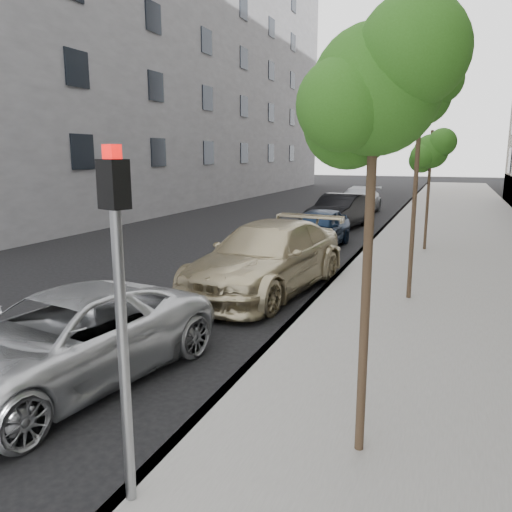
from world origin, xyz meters
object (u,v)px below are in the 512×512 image
Objects in this scene: sedan_blue at (318,228)px; sedan_black at (340,211)px; tree_mid at (422,97)px; tree_far at (432,151)px; signal_pole at (120,291)px; tree_near at (378,91)px; sedan_rear at (358,201)px; suv at (267,257)px; minivan at (63,340)px.

sedan_black reaches higher than sedan_blue.
sedan_black is at bearing 109.89° from tree_mid.
tree_mid is 1.09× the size of sedan_black.
tree_far is 1.23× the size of signal_pole.
tree_near is 0.90× the size of sedan_rear.
tree_far is at bearing -40.66° from sedan_black.
suv is at bearing -85.88° from sedan_blue.
tree_near is 1.09× the size of sedan_blue.
tree_near is 13.53m from sedan_blue.
sedan_black is (-0.60, 11.38, -0.06)m from suv.
sedan_black is 0.93× the size of sedan_rear.
suv is (-3.47, -0.14, -3.75)m from tree_mid.
tree_near is 6.53m from tree_mid.
signal_pole reaches higher than suv.
tree_mid is 8.13m from sedan_blue.
tree_mid is 1.02× the size of sedan_rear.
sedan_rear is at bearing 103.78° from tree_mid.
tree_mid is 6.59m from tree_far.
signal_pole is at bearing -139.67° from tree_near.
tree_mid is at bearing -61.42° from sedan_black.
tree_far is at bearing 69.63° from suv.
suv is 1.22× the size of sedan_black.
tree_mid is at bearing 95.16° from signal_pole.
tree_near is at bearing -71.90° from sedan_blue.
sedan_black reaches higher than sedan_rear.
minivan is at bearing -92.07° from suv.
suv is 1.38× the size of sedan_blue.
tree_mid is 5.11m from suv.
sedan_blue is at bearing -77.88° from sedan_black.
minivan is at bearing 176.13° from tree_near.
sedan_rear is at bearing 99.33° from minivan.
suv is at bearing -85.39° from sedan_rear.
sedan_blue is (0.70, 12.28, 0.04)m from minivan.
sedan_blue is 11.62m from sedan_rear.
sedan_blue is at bearing -85.31° from sedan_rear.
sedan_rear is (-4.34, 11.19, -2.74)m from tree_far.
tree_near reaches higher than suv.
tree_far is at bearing -66.99° from sedan_rear.
sedan_blue is (-0.29, 6.22, -0.13)m from suv.
tree_near is 1.14× the size of tree_far.
tree_near is at bearing 58.81° from signal_pole.
tree_mid is at bearing -90.00° from tree_far.
signal_pole is at bearing -97.50° from tree_far.
sedan_rear is (-4.34, 17.69, -3.85)m from tree_mid.
sedan_black is (-2.14, 19.37, -1.42)m from signal_pole.
tree_far is 14.82m from signal_pole.
minivan is 23.89m from sedan_rear.
tree_near is at bearing -54.17° from suv.
suv is 6.23m from sedan_blue.
tree_near is 3.10m from signal_pole.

